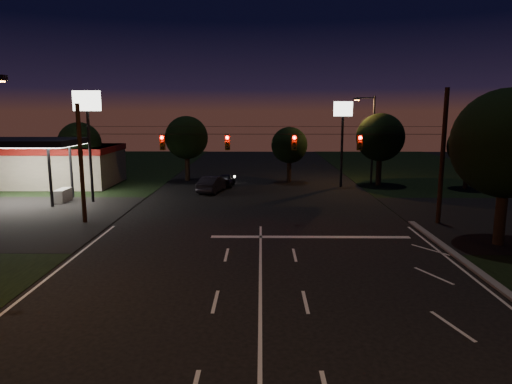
{
  "coord_description": "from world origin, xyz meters",
  "views": [
    {
      "loc": [
        0.02,
        -15.13,
        7.51
      ],
      "look_at": [
        -0.26,
        10.14,
        3.0
      ],
      "focal_mm": 32.0,
      "sensor_mm": 36.0,
      "label": 1
    }
  ],
  "objects_px": {
    "car_oncoming_b": "(213,184)",
    "utility_pole_right": "(438,223)",
    "car_oncoming_a": "(226,180)",
    "tree_right_near": "(506,145)"
  },
  "relations": [
    {
      "from": "utility_pole_right",
      "to": "car_oncoming_b",
      "type": "bearing_deg",
      "value": 144.1
    },
    {
      "from": "tree_right_near",
      "to": "car_oncoming_a",
      "type": "relative_size",
      "value": 2.32
    },
    {
      "from": "tree_right_near",
      "to": "utility_pole_right",
      "type": "bearing_deg",
      "value": 107.53
    },
    {
      "from": "utility_pole_right",
      "to": "tree_right_near",
      "type": "bearing_deg",
      "value": -72.47
    },
    {
      "from": "car_oncoming_b",
      "to": "utility_pole_right",
      "type": "bearing_deg",
      "value": 157.97
    },
    {
      "from": "car_oncoming_a",
      "to": "car_oncoming_b",
      "type": "distance_m",
      "value": 3.57
    },
    {
      "from": "car_oncoming_a",
      "to": "car_oncoming_b",
      "type": "xyz_separation_m",
      "value": [
        -0.97,
        -3.43,
        0.11
      ]
    },
    {
      "from": "utility_pole_right",
      "to": "car_oncoming_b",
      "type": "xyz_separation_m",
      "value": [
        -16.51,
        11.96,
        0.76
      ]
    },
    {
      "from": "tree_right_near",
      "to": "car_oncoming_a",
      "type": "bearing_deg",
      "value": 130.17
    },
    {
      "from": "utility_pole_right",
      "to": "car_oncoming_a",
      "type": "height_order",
      "value": "utility_pole_right"
    }
  ]
}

